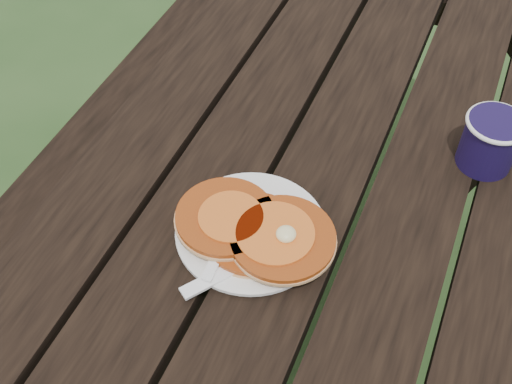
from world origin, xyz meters
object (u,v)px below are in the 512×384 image
at_px(picnic_table, 311,290).
at_px(pancake_stack, 255,230).
at_px(plate, 251,231).
at_px(coffee_cup, 491,139).

distance_m(picnic_table, pancake_stack, 0.45).
relative_size(plate, pancake_stack, 0.91).
xyz_separation_m(plate, coffee_cup, (0.29, 0.28, 0.05)).
distance_m(picnic_table, coffee_cup, 0.50).
bearing_deg(pancake_stack, plate, 140.00).
bearing_deg(coffee_cup, picnic_table, -156.49).
distance_m(plate, pancake_stack, 0.02).
xyz_separation_m(picnic_table, plate, (-0.06, -0.18, 0.39)).
height_order(plate, pancake_stack, pancake_stack).
xyz_separation_m(plate, pancake_stack, (0.01, -0.01, 0.02)).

